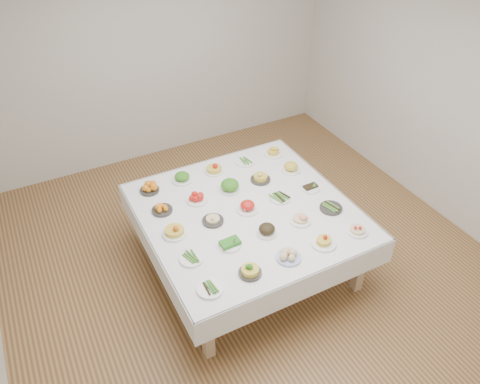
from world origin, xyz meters
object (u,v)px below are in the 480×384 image
dish_0 (210,288)px  dish_24 (273,152)px  display_table (247,216)px  dish_12 (247,206)px

dish_0 → dish_24: (1.51, 1.51, 0.03)m
dish_0 → dish_24: 2.13m
display_table → dish_24: size_ratio=9.96×
dish_12 → dish_24: 1.06m
dish_12 → dish_24: size_ratio=1.06×
display_table → dish_0: 1.07m
display_table → dish_12: bearing=7.9°
dish_24 → dish_0: bearing=-135.0°
dish_0 → dish_12: bearing=45.0°
dish_0 → display_table: bearing=45.2°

